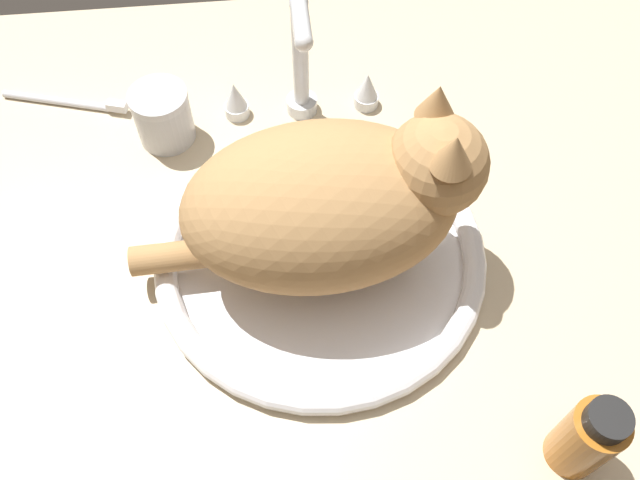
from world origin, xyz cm
name	(u,v)px	position (x,y,z in cm)	size (l,w,h in cm)	color
countertop	(360,206)	(0.00, 0.00, 1.50)	(105.21, 77.05, 3.00)	#CCB793
sink_basin	(320,254)	(-5.67, -7.87, 4.12)	(36.85, 36.85, 2.54)	white
faucet	(301,73)	(-5.67, 14.65, 9.88)	(20.16, 9.43, 17.77)	silver
cat	(338,201)	(-3.82, -7.80, 13.78)	(36.76, 19.46, 19.59)	tan
amber_bottle	(588,437)	(15.78, -31.75, 8.13)	(5.03, 5.03, 10.97)	#B2661E
metal_jar	(163,116)	(-23.07, 12.39, 6.71)	(7.17, 7.17, 7.38)	#B2B5BA
toothbrush	(68,102)	(-36.20, 19.16, 3.62)	(16.83, 5.87, 1.70)	silver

